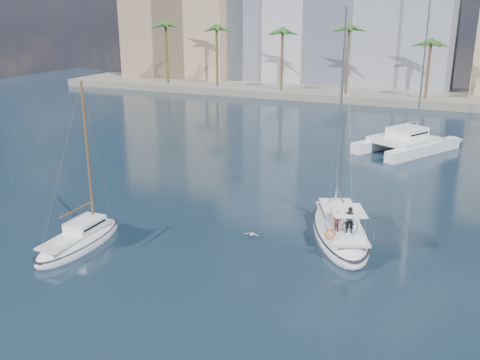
% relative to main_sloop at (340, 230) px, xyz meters
% --- Properties ---
extents(ground, '(160.00, 160.00, 0.00)m').
position_rel_main_sloop_xyz_m(ground, '(-5.11, -3.11, -0.50)').
color(ground, black).
rests_on(ground, ground).
extents(quay, '(120.00, 14.00, 1.20)m').
position_rel_main_sloop_xyz_m(quay, '(-5.11, 57.89, 0.10)').
color(quay, gray).
rests_on(quay, ground).
extents(building_modern, '(42.00, 16.00, 28.00)m').
position_rel_main_sloop_xyz_m(building_modern, '(-17.11, 69.89, 13.50)').
color(building_modern, silver).
rests_on(building_modern, ground).
extents(building_tan_left, '(22.00, 14.00, 22.00)m').
position_rel_main_sloop_xyz_m(building_tan_left, '(-47.11, 65.89, 10.50)').
color(building_tan_left, tan).
rests_on(building_tan_left, ground).
extents(palm_left, '(3.60, 3.60, 12.30)m').
position_rel_main_sloop_xyz_m(palm_left, '(-39.11, 53.89, 9.79)').
color(palm_left, brown).
rests_on(palm_left, ground).
extents(palm_centre, '(3.60, 3.60, 12.30)m').
position_rel_main_sloop_xyz_m(palm_centre, '(-5.11, 53.89, 9.79)').
color(palm_centre, brown).
rests_on(palm_centre, ground).
extents(main_sloop, '(6.91, 10.72, 15.22)m').
position_rel_main_sloop_xyz_m(main_sloop, '(0.00, 0.00, 0.00)').
color(main_sloop, white).
rests_on(main_sloop, ground).
extents(small_sloop, '(2.38, 7.55, 10.84)m').
position_rel_main_sloop_xyz_m(small_sloop, '(-14.78, -7.87, -0.09)').
color(small_sloop, white).
rests_on(small_sloop, ground).
extents(catamaran, '(10.38, 12.40, 16.32)m').
position_rel_main_sloop_xyz_m(catamaran, '(1.26, 24.87, 0.63)').
color(catamaran, white).
rests_on(catamaran, ground).
extents(seagull, '(1.01, 0.43, 0.19)m').
position_rel_main_sloop_xyz_m(seagull, '(-5.21, -2.49, -0.19)').
color(seagull, silver).
rests_on(seagull, ground).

